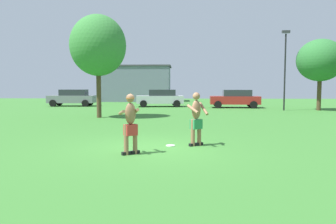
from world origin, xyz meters
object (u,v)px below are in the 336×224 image
object	(u,v)px
lamp_post	(285,62)
car_red_near_post	(235,98)
car_silver_mid_lot	(160,98)
tree_left_field	(320,60)
player_in_green	(196,118)
frisbee	(170,146)
player_with_cap	(130,121)
tree_behind_players	(98,46)
car_gray_far_end	(72,97)

from	to	relation	value
lamp_post	car_red_near_post	bearing A→B (deg)	137.04
car_silver_mid_lot	tree_left_field	size ratio (longest dim) A/B	0.80
tree_left_field	lamp_post	bearing A→B (deg)	-177.40
player_in_green	car_silver_mid_lot	bearing A→B (deg)	96.98
frisbee	car_red_near_post	bearing A→B (deg)	74.95
car_red_near_post	car_silver_mid_lot	size ratio (longest dim) A/B	0.98
player_with_cap	frisbee	xyz separation A→B (m)	(1.08, 1.35, -0.93)
player_with_cap	lamp_post	distance (m)	19.79
lamp_post	tree_behind_players	bearing A→B (deg)	-153.84
frisbee	player_in_green	bearing A→B (deg)	5.17
car_red_near_post	tree_behind_players	xyz separation A→B (m)	(-9.75, -9.51, 3.51)
player_in_green	car_gray_far_end	distance (m)	23.23
player_in_green	lamp_post	world-z (taller)	lamp_post
tree_left_field	car_gray_far_end	bearing A→B (deg)	167.55
player_in_green	car_red_near_post	size ratio (longest dim) A/B	0.39
player_with_cap	car_silver_mid_lot	size ratio (longest dim) A/B	0.39
tree_left_field	tree_behind_players	world-z (taller)	tree_behind_players
player_in_green	car_gray_far_end	xyz separation A→B (m)	(-10.88, 20.52, -0.09)
car_silver_mid_lot	lamp_post	bearing A→B (deg)	-23.31
player_in_green	tree_behind_players	size ratio (longest dim) A/B	0.28
car_silver_mid_lot	tree_behind_players	distance (m)	11.70
player_with_cap	car_gray_far_end	distance (m)	23.71
player_in_green	tree_behind_players	xyz separation A→B (m)	(-5.50, 9.30, 3.42)
tree_behind_players	car_gray_far_end	bearing A→B (deg)	115.62
tree_behind_players	car_red_near_post	bearing A→B (deg)	44.28
car_gray_far_end	tree_behind_players	world-z (taller)	tree_behind_players
car_red_near_post	car_gray_far_end	bearing A→B (deg)	173.54
car_silver_mid_lot	car_gray_far_end	world-z (taller)	same
car_red_near_post	car_silver_mid_lot	distance (m)	6.81
car_silver_mid_lot	tree_left_field	xyz separation A→B (m)	(12.75, -4.19, 3.08)
frisbee	tree_left_field	world-z (taller)	tree_left_field
player_in_green	car_silver_mid_lot	distance (m)	20.18
frisbee	tree_left_field	size ratio (longest dim) A/B	0.05
tree_left_field	tree_behind_players	size ratio (longest dim) A/B	0.90
car_gray_far_end	lamp_post	distance (m)	19.28
tree_behind_players	lamp_post	bearing A→B (deg)	26.16
frisbee	car_red_near_post	distance (m)	19.57
car_red_near_post	player_with_cap	bearing A→B (deg)	-106.93
frisbee	tree_left_field	bearing A→B (deg)	55.03
player_in_green	frisbee	world-z (taller)	player_in_green
player_with_cap	tree_left_field	xyz separation A→B (m)	(12.21, 17.27, 2.95)
car_silver_mid_lot	player_in_green	bearing A→B (deg)	-83.02
player_with_cap	tree_behind_players	bearing A→B (deg)	108.49
player_in_green	tree_left_field	size ratio (longest dim) A/B	0.31
tree_left_field	player_with_cap	bearing A→B (deg)	-125.27
player_with_cap	frisbee	distance (m)	1.97
car_silver_mid_lot	lamp_post	xyz separation A→B (m)	(10.01, -4.31, 2.94)
lamp_post	player_in_green	bearing A→B (deg)	-115.69
car_red_near_post	tree_behind_players	bearing A→B (deg)	-135.72
lamp_post	tree_left_field	size ratio (longest dim) A/B	1.12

